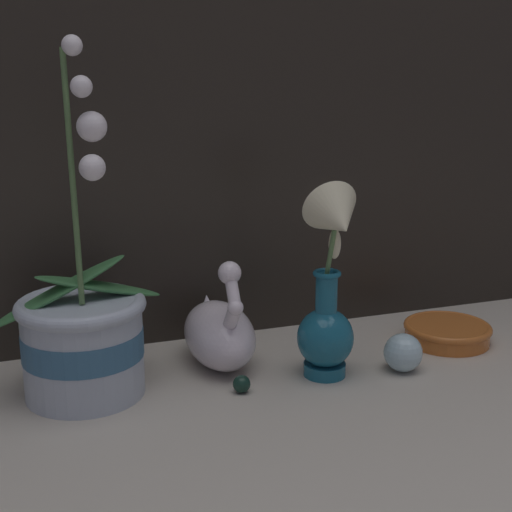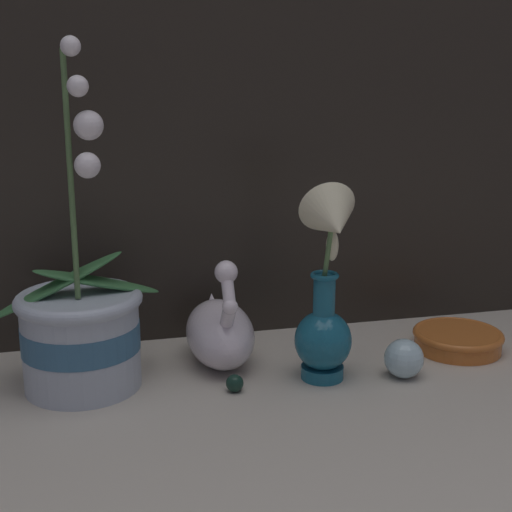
{
  "view_description": "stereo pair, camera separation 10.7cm",
  "coord_description": "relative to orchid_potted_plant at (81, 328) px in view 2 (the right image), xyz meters",
  "views": [
    {
      "loc": [
        -0.37,
        -0.83,
        0.44
      ],
      "look_at": [
        -0.03,
        0.15,
        0.18
      ],
      "focal_mm": 50.0,
      "sensor_mm": 36.0,
      "label": 1
    },
    {
      "loc": [
        -0.27,
        -0.86,
        0.44
      ],
      "look_at": [
        -0.03,
        0.15,
        0.18
      ],
      "focal_mm": 50.0,
      "sensor_mm": 36.0,
      "label": 2
    }
  ],
  "objects": [
    {
      "name": "ground_plane",
      "position": [
        0.29,
        -0.13,
        -0.09
      ],
      "size": [
        2.8,
        2.8,
        0.0
      ],
      "primitive_type": "plane",
      "color": "#BCB2A3"
    },
    {
      "name": "amber_dish",
      "position": [
        0.6,
        0.0,
        -0.07
      ],
      "size": [
        0.15,
        0.15,
        0.03
      ],
      "color": "#C66628",
      "rests_on": "ground_plane"
    },
    {
      "name": "blue_vase",
      "position": [
        0.35,
        -0.06,
        0.04
      ],
      "size": [
        0.09,
        0.12,
        0.3
      ],
      "color": "#195B75",
      "rests_on": "ground_plane"
    },
    {
      "name": "glass_sphere",
      "position": [
        0.47,
        -0.08,
        -0.06
      ],
      "size": [
        0.06,
        0.06,
        0.06
      ],
      "color": "silver",
      "rests_on": "ground_plane"
    },
    {
      "name": "glass_bauble",
      "position": [
        0.21,
        -0.07,
        -0.08
      ],
      "size": [
        0.03,
        0.03,
        0.03
      ],
      "color": "#142D23",
      "rests_on": "ground_plane"
    },
    {
      "name": "orchid_potted_plant",
      "position": [
        0.0,
        0.0,
        0.0
      ],
      "size": [
        0.25,
        0.18,
        0.49
      ],
      "color": "#B2BCCC",
      "rests_on": "ground_plane"
    },
    {
      "name": "swan_figurine",
      "position": [
        0.21,
        0.04,
        -0.03
      ],
      "size": [
        0.1,
        0.19,
        0.18
      ],
      "color": "white",
      "rests_on": "ground_plane"
    }
  ]
}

